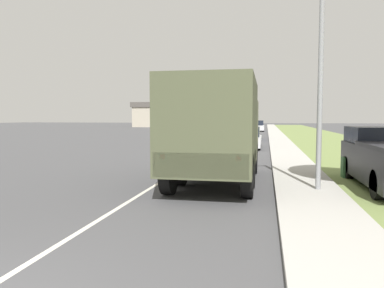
# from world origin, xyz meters

# --- Properties ---
(ground_plane) EXTENTS (180.00, 180.00, 0.00)m
(ground_plane) POSITION_xyz_m (0.00, 40.00, 0.00)
(ground_plane) COLOR #4C4C4F
(lane_centre_stripe) EXTENTS (0.12, 120.00, 0.00)m
(lane_centre_stripe) POSITION_xyz_m (0.00, 40.00, 0.00)
(lane_centre_stripe) COLOR silver
(lane_centre_stripe) RESTS_ON ground
(sidewalk_right) EXTENTS (1.80, 120.00, 0.12)m
(sidewalk_right) POSITION_xyz_m (4.50, 40.00, 0.06)
(sidewalk_right) COLOR beige
(sidewalk_right) RESTS_ON ground
(grass_strip_right) EXTENTS (7.00, 120.00, 0.02)m
(grass_strip_right) POSITION_xyz_m (8.90, 40.00, 0.01)
(grass_strip_right) COLOR olive
(grass_strip_right) RESTS_ON ground
(military_truck) EXTENTS (2.41, 6.54, 3.18)m
(military_truck) POSITION_xyz_m (1.82, 9.05, 1.76)
(military_truck) COLOR #606647
(military_truck) RESTS_ON ground
(car_nearest_ahead) EXTENTS (1.89, 4.73, 1.43)m
(car_nearest_ahead) POSITION_xyz_m (2.07, 22.90, 0.65)
(car_nearest_ahead) COLOR silver
(car_nearest_ahead) RESTS_ON ground
(car_second_ahead) EXTENTS (1.83, 4.89, 1.38)m
(car_second_ahead) POSITION_xyz_m (1.81, 32.78, 0.63)
(car_second_ahead) COLOR navy
(car_second_ahead) RESTS_ON ground
(car_third_ahead) EXTENTS (1.75, 4.33, 1.75)m
(car_third_ahead) POSITION_xyz_m (-1.75, 43.66, 0.77)
(car_third_ahead) COLOR navy
(car_third_ahead) RESTS_ON ground
(car_fourth_ahead) EXTENTS (1.93, 4.61, 1.59)m
(car_fourth_ahead) POSITION_xyz_m (2.10, 53.62, 0.71)
(car_fourth_ahead) COLOR silver
(car_fourth_ahead) RESTS_ON ground
(lamp_post) EXTENTS (1.69, 0.24, 6.41)m
(lamp_post) POSITION_xyz_m (4.53, 8.02, 3.98)
(lamp_post) COLOR gray
(lamp_post) RESTS_ON sidewalk_right
(utility_box) EXTENTS (0.55, 0.45, 0.70)m
(utility_box) POSITION_xyz_m (6.20, 10.97, 0.37)
(utility_box) COLOR #3D7042
(utility_box) RESTS_ON grass_strip_right
(building_distant) EXTENTS (16.32, 12.81, 5.17)m
(building_distant) POSITION_xyz_m (-16.10, 77.20, 2.62)
(building_distant) COLOR #B2A893
(building_distant) RESTS_ON ground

